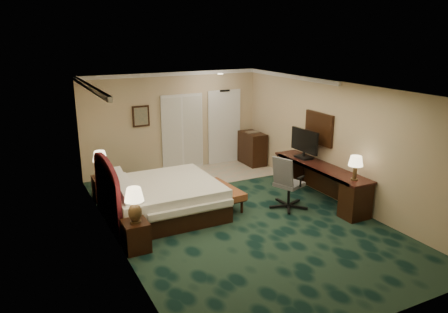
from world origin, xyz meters
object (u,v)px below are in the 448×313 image
nightstand_far (103,188)px  nightstand_near (136,236)px  desk (320,183)px  bed (164,199)px  lamp_near (135,205)px  lamp_far (100,164)px  bed_bench (223,196)px  desk_chair (289,182)px  tv (304,144)px  minibar (252,148)px

nightstand_far → nightstand_near: bearing=-90.0°
nightstand_near → desk: bearing=5.9°
bed → lamp_near: lamp_near is taller
bed → lamp_far: 1.82m
bed_bench → nightstand_far: bearing=141.3°
lamp_near → desk_chair: size_ratio=0.53×
bed → desk_chair: size_ratio=1.84×
desk_chair → tv: bearing=17.7°
nightstand_far → bed_bench: bearing=-34.5°
tv → bed: bearing=175.0°
nightstand_far → lamp_far: 0.58m
lamp_far → desk_chair: (3.54, -2.33, -0.25)m
bed_bench → minibar: size_ratio=1.38×
bed_bench → tv: size_ratio=1.43×
nightstand_far → tv: (4.46, -1.59, 0.89)m
bed_bench → desk: desk is taller
minibar → lamp_near: bearing=-141.4°
nightstand_near → nightstand_far: same height
lamp_near → minibar: 5.72m
bed → lamp_near: bearing=-127.1°
nightstand_far → desk_chair: 4.25m
tv → bed_bench: bearing=176.9°
desk → lamp_near: bearing=-173.9°
lamp_far → desk: 5.01m
nightstand_near → lamp_far: lamp_far is taller
bed → nightstand_near: bed is taller
desk → bed: bearing=167.1°
nightstand_far → lamp_near: lamp_near is taller
lamp_far → minibar: (4.48, 0.84, -0.38)m
tv → minibar: (0.01, 2.42, -0.70)m
bed → minibar: (3.50, 2.29, 0.12)m
nightstand_near → lamp_far: (-0.01, 2.70, 0.58)m
desk → minibar: size_ratio=3.01×
bed_bench → tv: tv is taller
lamp_near → bed_bench: (2.29, 1.15, -0.64)m
desk → tv: 1.01m
bed → minibar: minibar is taller
lamp_far → bed_bench: size_ratio=0.48×
desk → bed_bench: bearing=162.5°
lamp_far → desk_chair: desk_chair is taller
bed → bed_bench: size_ratio=1.71×
nightstand_far → desk: 4.98m
bed → nightstand_near: 1.59m
bed_bench → bed: bearing=170.6°
desk → minibar: 3.09m
bed → minibar: bearing=33.2°
nightstand_near → nightstand_far: bearing=90.0°
nightstand_near → desk_chair: bearing=6.1°
lamp_far → tv: 4.76m
bed_bench → desk_chair: 1.49m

